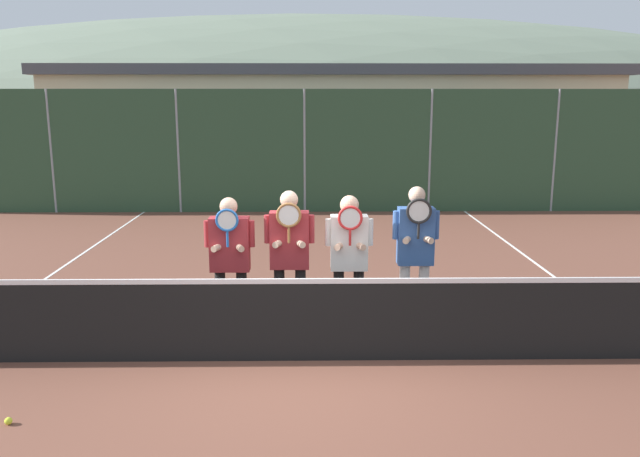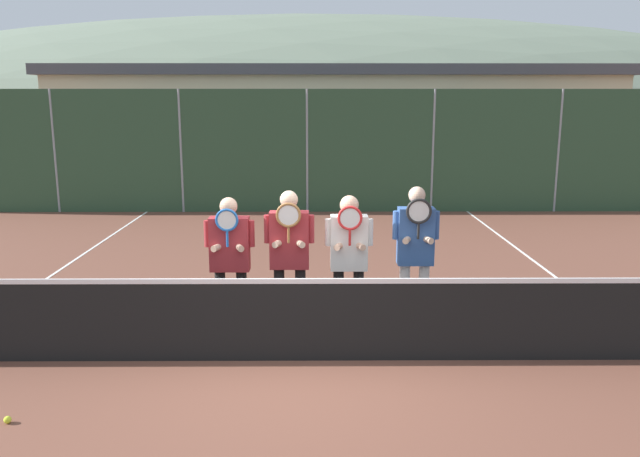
# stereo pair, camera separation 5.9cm
# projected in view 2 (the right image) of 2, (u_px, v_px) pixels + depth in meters

# --- Properties ---
(ground_plane) EXTENTS (120.00, 120.00, 0.00)m
(ground_plane) POSITION_uv_depth(u_px,v_px,m) (296.00, 360.00, 7.04)
(ground_plane) COLOR brown
(hill_distant) EXTENTS (100.29, 55.72, 19.50)m
(hill_distant) POSITION_uv_depth(u_px,v_px,m) (313.00, 131.00, 57.60)
(hill_distant) COLOR slate
(hill_distant) RESTS_ON ground_plane
(clubhouse_building) EXTENTS (20.52, 5.50, 4.06)m
(clubhouse_building) POSITION_uv_depth(u_px,v_px,m) (334.00, 122.00, 23.67)
(clubhouse_building) COLOR beige
(clubhouse_building) RESTS_ON ground_plane
(fence_back) EXTENTS (19.52, 0.06, 3.15)m
(fence_back) POSITION_uv_depth(u_px,v_px,m) (307.00, 151.00, 16.03)
(fence_back) COLOR gray
(fence_back) RESTS_ON ground_plane
(tennis_net) EXTENTS (11.31, 0.09, 1.06)m
(tennis_net) POSITION_uv_depth(u_px,v_px,m) (296.00, 319.00, 6.94)
(tennis_net) COLOR gray
(tennis_net) RESTS_ON ground_plane
(court_line_left_sideline) EXTENTS (0.05, 16.00, 0.01)m
(court_line_left_sideline) POSITION_uv_depth(u_px,v_px,m) (39.00, 284.00, 9.95)
(court_line_left_sideline) COLOR white
(court_line_left_sideline) RESTS_ON ground_plane
(court_line_right_sideline) EXTENTS (0.05, 16.00, 0.01)m
(court_line_right_sideline) POSITION_uv_depth(u_px,v_px,m) (564.00, 283.00, 10.01)
(court_line_right_sideline) COLOR white
(court_line_right_sideline) RESTS_ON ground_plane
(player_leftmost) EXTENTS (0.61, 0.34, 1.74)m
(player_leftmost) POSITION_uv_depth(u_px,v_px,m) (230.00, 254.00, 7.61)
(player_leftmost) COLOR black
(player_leftmost) RESTS_ON ground_plane
(player_center_left) EXTENTS (0.61, 0.34, 1.83)m
(player_center_left) POSITION_uv_depth(u_px,v_px,m) (289.00, 251.00, 7.56)
(player_center_left) COLOR black
(player_center_left) RESTS_ON ground_plane
(player_center_right) EXTENTS (0.58, 0.34, 1.76)m
(player_center_right) POSITION_uv_depth(u_px,v_px,m) (349.00, 253.00, 7.61)
(player_center_right) COLOR black
(player_center_right) RESTS_ON ground_plane
(player_rightmost) EXTENTS (0.57, 0.34, 1.86)m
(player_rightmost) POSITION_uv_depth(u_px,v_px,m) (415.00, 248.00, 7.67)
(player_rightmost) COLOR white
(player_rightmost) RESTS_ON ground_plane
(car_far_left) EXTENTS (4.32, 2.01, 1.69)m
(car_far_left) POSITION_uv_depth(u_px,v_px,m) (140.00, 168.00, 18.66)
(car_far_left) COLOR #B2B7BC
(car_far_left) RESTS_ON ground_plane
(car_left_of_center) EXTENTS (4.33, 2.06, 1.69)m
(car_left_of_center) POSITION_uv_depth(u_px,v_px,m) (310.00, 168.00, 18.80)
(car_left_of_center) COLOR silver
(car_left_of_center) RESTS_ON ground_plane
(car_center) EXTENTS (4.03, 1.94, 1.80)m
(car_center) POSITION_uv_depth(u_px,v_px,m) (473.00, 166.00, 18.91)
(car_center) COLOR #B2B7BC
(car_center) RESTS_ON ground_plane
(tennis_ball_on_court) EXTENTS (0.07, 0.07, 0.07)m
(tennis_ball_on_court) POSITION_uv_depth(u_px,v_px,m) (8.00, 420.00, 5.67)
(tennis_ball_on_court) COLOR #CCDB33
(tennis_ball_on_court) RESTS_ON ground_plane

